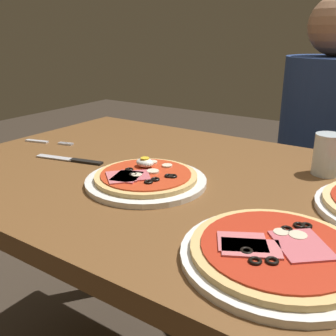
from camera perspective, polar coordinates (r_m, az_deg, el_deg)
The scene contains 7 objects.
dining_table at distance 0.93m, azimuth 3.77°, elevation -8.22°, with size 1.27×0.79×0.74m.
pizza_foreground at distance 0.85m, azimuth -3.31°, elevation -1.56°, with size 0.27×0.27×0.05m.
pizza_across_right at distance 0.60m, azimuth 15.83°, elevation -11.99°, with size 0.28×0.28×0.03m.
water_glass_near at distance 0.97m, azimuth 22.47°, elevation 1.47°, with size 0.06×0.06×0.10m.
fork at distance 1.23m, azimuth -17.63°, elevation 3.72°, with size 0.16×0.06×0.00m.
knife at distance 1.03m, azimuth -13.79°, elevation 1.16°, with size 0.19×0.06×0.01m.
diner_person at distance 1.56m, azimuth 21.37°, elevation -0.51°, with size 0.32×0.32×1.18m.
Camera 1 is at (0.41, -0.71, 1.06)m, focal length 41.21 mm.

